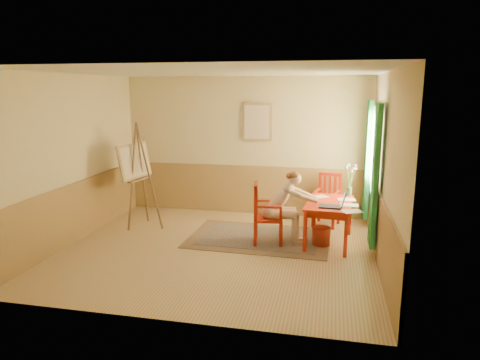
% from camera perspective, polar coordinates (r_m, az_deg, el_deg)
% --- Properties ---
extents(room, '(5.04, 4.54, 2.84)m').
position_cam_1_polar(room, '(6.76, -3.04, 2.06)').
color(room, tan).
rests_on(room, ground).
extents(wainscot, '(5.00, 4.50, 1.00)m').
position_cam_1_polar(wainscot, '(7.71, -1.44, -3.56)').
color(wainscot, olive).
rests_on(wainscot, room).
extents(window, '(0.12, 2.01, 2.20)m').
position_cam_1_polar(window, '(7.66, 16.98, 2.30)').
color(window, white).
rests_on(window, room).
extents(wall_portrait, '(0.60, 0.05, 0.76)m').
position_cam_1_polar(wall_portrait, '(8.79, 2.24, 7.60)').
color(wall_portrait, '#A28354').
rests_on(wall_portrait, room).
extents(rug, '(2.44, 1.67, 0.02)m').
position_cam_1_polar(rug, '(7.65, 2.55, -7.56)').
color(rug, '#8C7251').
rests_on(rug, room).
extents(table, '(0.83, 1.26, 0.72)m').
position_cam_1_polar(table, '(7.36, 11.65, -3.51)').
color(table, '#B92209').
rests_on(table, room).
extents(chair_left, '(0.53, 0.51, 1.02)m').
position_cam_1_polar(chair_left, '(7.26, 3.33, -4.46)').
color(chair_left, '#B92209').
rests_on(chair_left, room).
extents(chair_back, '(0.53, 0.55, 0.99)m').
position_cam_1_polar(chair_back, '(8.40, 11.38, -2.55)').
color(chair_back, '#B92209').
rests_on(chair_back, room).
extents(figure, '(0.94, 0.46, 1.24)m').
position_cam_1_polar(figure, '(7.22, 5.85, -3.16)').
color(figure, beige).
rests_on(figure, room).
extents(laptop, '(0.42, 0.26, 0.25)m').
position_cam_1_polar(laptop, '(7.01, 12.28, -3.11)').
color(laptop, '#1E2338').
rests_on(laptop, table).
extents(papers, '(0.87, 1.16, 0.00)m').
position_cam_1_polar(papers, '(7.30, 13.13, -2.93)').
color(papers, white).
rests_on(papers, table).
extents(vase, '(0.22, 0.28, 0.56)m').
position_cam_1_polar(vase, '(7.79, 14.21, -0.13)').
color(vase, '#3F724C').
rests_on(vase, table).
extents(wastebasket, '(0.35, 0.35, 0.31)m').
position_cam_1_polar(wastebasket, '(7.38, 10.60, -7.25)').
color(wastebasket, '#B93E25').
rests_on(wastebasket, room).
extents(easel, '(0.72, 0.88, 1.96)m').
position_cam_1_polar(easel, '(8.27, -13.43, 1.87)').
color(easel, brown).
rests_on(easel, room).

